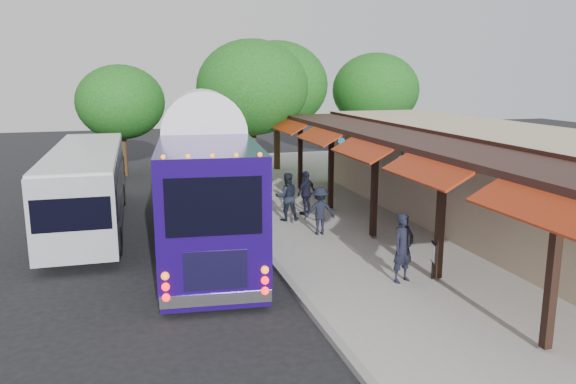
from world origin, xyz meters
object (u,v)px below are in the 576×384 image
object	(u,v)px
coach_bus	(205,178)
ped_d	(320,211)
sign_board	(433,255)
city_bus	(87,184)
ped_a	(403,248)
ped_c	(306,193)
ped_b	(287,197)

from	to	relation	value
coach_bus	ped_d	size ratio (longest dim) A/B	7.79
coach_bus	sign_board	distance (m)	7.76
city_bus	sign_board	world-z (taller)	city_bus
ped_d	sign_board	bearing A→B (deg)	113.99
coach_bus	ped_a	distance (m)	7.13
ped_a	ped_c	bearing A→B (deg)	71.50
ped_c	sign_board	distance (m)	7.60
city_bus	ped_c	xyz separation A→B (m)	(7.93, -1.03, -0.58)
coach_bus	ped_a	size ratio (longest dim) A/B	6.85
ped_c	coach_bus	bearing A→B (deg)	-10.06
coach_bus	ped_b	world-z (taller)	coach_bus
ped_a	ped_c	size ratio (longest dim) A/B	1.08
ped_b	ped_c	world-z (taller)	ped_b
ped_c	ped_b	bearing A→B (deg)	0.15
city_bus	ped_b	xyz separation A→B (m)	(6.97, -1.69, -0.53)
city_bus	ped_b	distance (m)	7.19
city_bus	sign_board	xyz separation A→B (m)	(8.98, -8.55, -0.74)
city_bus	ped_c	size ratio (longest dim) A/B	6.31
coach_bus	sign_board	bearing A→B (deg)	-41.77
ped_c	ped_d	xyz separation A→B (m)	(-0.40, -2.71, -0.04)
ped_c	ped_d	bearing A→B (deg)	47.09
ped_a	city_bus	bearing A→B (deg)	113.72
sign_board	ped_a	bearing A→B (deg)	-169.52
ped_b	ped_d	size ratio (longest dim) A/B	1.11
ped_b	sign_board	size ratio (longest dim) A/B	1.78
ped_c	ped_d	world-z (taller)	ped_c
city_bus	ped_d	bearing A→B (deg)	-25.30
sign_board	coach_bus	bearing A→B (deg)	148.11
coach_bus	ped_b	distance (m)	3.52
coach_bus	ped_c	world-z (taller)	coach_bus
city_bus	ped_a	distance (m)	11.76
coach_bus	ped_a	bearing A→B (deg)	-46.40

